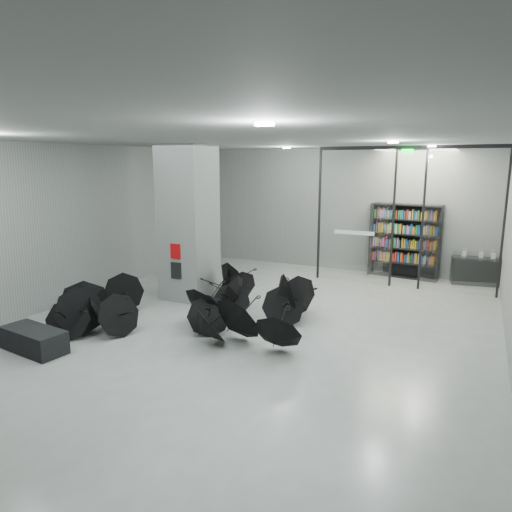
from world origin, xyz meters
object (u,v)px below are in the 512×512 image
at_px(column, 189,223).
at_px(bench, 34,340).
at_px(umbrella_cluster, 205,311).
at_px(bookshelf, 405,241).
at_px(shop_counter, 476,271).

height_order(column, bench, column).
bearing_deg(umbrella_cluster, bookshelf, 63.17).
bearing_deg(umbrella_cluster, shop_counter, 50.52).
height_order(bookshelf, umbrella_cluster, bookshelf).
relative_size(column, shop_counter, 2.95).
height_order(bench, shop_counter, shop_counter).
distance_m(bench, shop_counter, 11.83).
bearing_deg(umbrella_cluster, column, 132.11).
relative_size(bookshelf, umbrella_cluster, 0.42).
distance_m(bench, umbrella_cluster, 3.44).
bearing_deg(shop_counter, bench, -139.71).
bearing_deg(column, bench, -98.15).
height_order(column, umbrella_cluster, column).
distance_m(bench, bookshelf, 10.65).
height_order(column, bookshelf, column).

